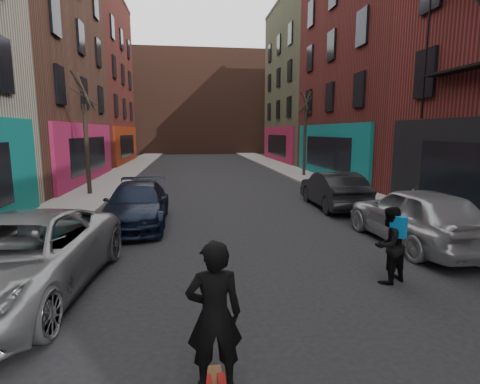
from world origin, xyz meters
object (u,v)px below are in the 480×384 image
object	(u,v)px
skateboarder	(214,315)
tree_left_far	(85,124)
parked_right_far	(416,216)
parked_left_end	(137,204)
tree_right_far	(305,124)
pedestrian	(389,245)
parked_right_end	(333,190)
parked_left_far	(19,258)

from	to	relation	value
skateboarder	tree_left_far	bearing A→B (deg)	-72.81
parked_right_far	parked_left_end	bearing A→B (deg)	-24.19
parked_left_end	skateboarder	bearing A→B (deg)	-77.46
tree_right_far	parked_left_end	size ratio (longest dim) A/B	1.44
parked_left_end	skateboarder	distance (m)	8.63
tree_left_far	pedestrian	bearing A→B (deg)	-53.13
skateboarder	tree_right_far	bearing A→B (deg)	-111.87
tree_left_far	parked_right_far	xyz separation A→B (m)	(10.74, -9.29, -2.57)
tree_left_far	parked_right_far	size ratio (longest dim) A/B	1.37
parked_right_end	pedestrian	distance (m)	7.65
parked_left_end	pedestrian	size ratio (longest dim) A/B	3.01
parked_right_end	pedestrian	size ratio (longest dim) A/B	2.82
parked_right_far	parked_right_end	bearing A→B (deg)	-87.98
tree_left_far	tree_right_far	world-z (taller)	tree_right_far
parked_left_end	parked_right_end	xyz separation A→B (m)	(7.45, 1.87, 0.04)
skateboarder	pedestrian	world-z (taller)	skateboarder
parked_left_far	parked_right_far	bearing A→B (deg)	17.08
tree_left_far	tree_right_far	size ratio (longest dim) A/B	0.96
tree_right_far	parked_left_far	xyz separation A→B (m)	(-10.80, -17.32, -2.78)
tree_right_far	parked_left_far	bearing A→B (deg)	-121.95
tree_right_far	pedestrian	bearing A→B (deg)	-101.95
tree_right_far	parked_right_far	world-z (taller)	tree_right_far
parked_left_far	parked_left_end	bearing A→B (deg)	79.80
parked_right_far	skateboarder	distance (m)	7.71
parked_left_far	parked_right_far	world-z (taller)	parked_right_far
parked_left_end	parked_right_far	bearing A→B (deg)	-23.67
tree_right_far	parked_left_far	world-z (taller)	tree_right_far
parked_left_far	tree_right_far	bearing A→B (deg)	62.62
tree_left_far	skateboarder	size ratio (longest dim) A/B	3.68
parked_left_end	parked_left_far	bearing A→B (deg)	-105.43
parked_left_far	parked_left_end	world-z (taller)	parked_left_far
parked_left_far	skateboarder	distance (m)	4.57
tree_left_far	parked_right_end	distance (m)	11.54
skateboarder	parked_left_far	bearing A→B (deg)	-44.32
tree_right_far	parked_right_end	world-z (taller)	tree_right_far
tree_right_far	parked_right_end	xyz separation A→B (m)	(-1.95, -10.13, -2.80)
parked_left_far	parked_right_end	size ratio (longest dim) A/B	1.23
parked_left_far	parked_right_far	size ratio (longest dim) A/B	1.14
parked_right_far	parked_left_far	bearing A→B (deg)	11.33
tree_right_far	parked_left_far	size ratio (longest dim) A/B	1.25
tree_left_far	parked_left_end	world-z (taller)	tree_left_far
parked_left_end	skateboarder	xyz separation A→B (m)	(1.97, -8.40, 0.30)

